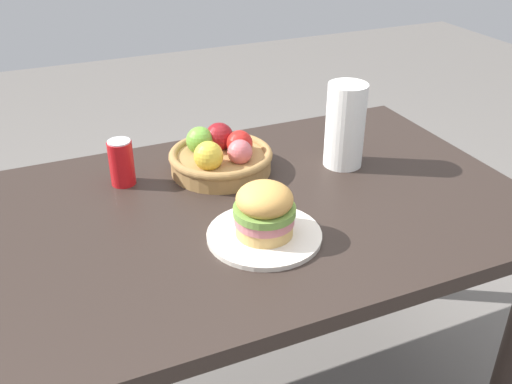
# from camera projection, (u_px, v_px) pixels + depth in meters

# --- Properties ---
(dining_table) EXTENTS (1.40, 0.90, 0.75)m
(dining_table) POSITION_uv_depth(u_px,v_px,m) (255.00, 236.00, 1.51)
(dining_table) COLOR #2D231E
(dining_table) RESTS_ON ground_plane
(plate) EXTENTS (0.27, 0.27, 0.01)m
(plate) POSITION_uv_depth(u_px,v_px,m) (264.00, 235.00, 1.33)
(plate) COLOR silver
(plate) RESTS_ON dining_table
(sandwich) EXTENTS (0.14, 0.14, 0.13)m
(sandwich) POSITION_uv_depth(u_px,v_px,m) (264.00, 210.00, 1.29)
(sandwich) COLOR #DBAD60
(sandwich) RESTS_ON plate
(soda_can) EXTENTS (0.07, 0.07, 0.13)m
(soda_can) POSITION_uv_depth(u_px,v_px,m) (121.00, 163.00, 1.53)
(soda_can) COLOR red
(soda_can) RESTS_ON dining_table
(fruit_basket) EXTENTS (0.29, 0.29, 0.12)m
(fruit_basket) POSITION_uv_depth(u_px,v_px,m) (220.00, 156.00, 1.60)
(fruit_basket) COLOR #9E7542
(fruit_basket) RESTS_ON dining_table
(paper_towel_roll) EXTENTS (0.11, 0.11, 0.24)m
(paper_towel_roll) POSITION_uv_depth(u_px,v_px,m) (345.00, 125.00, 1.60)
(paper_towel_roll) COLOR white
(paper_towel_roll) RESTS_ON dining_table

